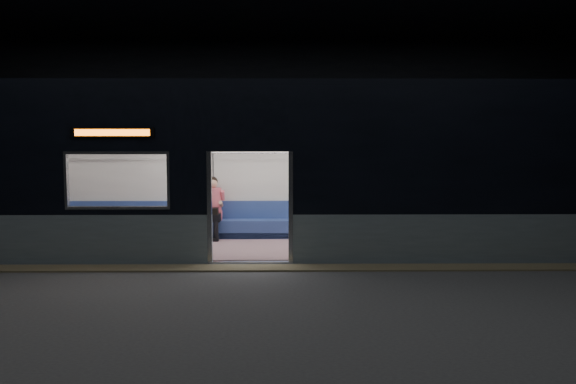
{
  "coord_description": "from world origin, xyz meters",
  "views": [
    {
      "loc": [
        0.55,
        -9.99,
        2.34
      ],
      "look_at": [
        0.71,
        2.3,
        1.19
      ],
      "focal_mm": 38.0,
      "sensor_mm": 36.0,
      "label": 1
    }
  ],
  "objects": [
    {
      "name": "station_envelope",
      "position": [
        0.0,
        0.0,
        3.66
      ],
      "size": [
        24.0,
        14.0,
        5.0
      ],
      "color": "black",
      "rests_on": "station_floor"
    },
    {
      "name": "transit_map",
      "position": [
        5.0,
        3.85,
        1.47
      ],
      "size": [
        0.97,
        0.03,
        0.63
      ],
      "primitive_type": "cube",
      "color": "white",
      "rests_on": "metro_car"
    },
    {
      "name": "station_floor",
      "position": [
        0.0,
        0.0,
        -0.01
      ],
      "size": [
        24.0,
        14.0,
        0.01
      ],
      "primitive_type": "cube",
      "color": "#47494C",
      "rests_on": "ground"
    },
    {
      "name": "handbag",
      "position": [
        -0.96,
        3.32,
        0.68
      ],
      "size": [
        0.35,
        0.33,
        0.14
      ],
      "primitive_type": "cube",
      "rotation": [
        0.0,
        0.0,
        -0.43
      ],
      "color": "black",
      "rests_on": "passenger"
    },
    {
      "name": "passenger",
      "position": [
        -0.96,
        3.55,
        0.8
      ],
      "size": [
        0.42,
        0.7,
        1.38
      ],
      "rotation": [
        0.0,
        0.0,
        -0.12
      ],
      "color": "black",
      "rests_on": "metro_car"
    },
    {
      "name": "metro_car",
      "position": [
        -0.0,
        2.54,
        1.85
      ],
      "size": [
        18.0,
        3.04,
        3.35
      ],
      "color": "#8D9EA8",
      "rests_on": "station_floor"
    },
    {
      "name": "tactile_strip",
      "position": [
        0.0,
        0.55,
        0.01
      ],
      "size": [
        22.8,
        0.5,
        0.03
      ],
      "primitive_type": "cube",
      "color": "#8C7F59",
      "rests_on": "station_floor"
    }
  ]
}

